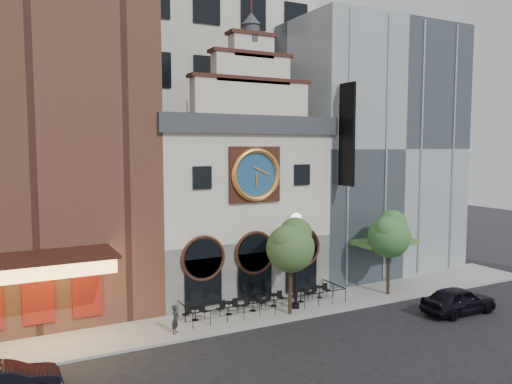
{
  "coord_description": "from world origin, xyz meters",
  "views": [
    {
      "loc": [
        -14.63,
        -24.51,
        10.29
      ],
      "look_at": [
        1.17,
        6.0,
        7.21
      ],
      "focal_mm": 35.0,
      "sensor_mm": 36.0,
      "label": 1
    }
  ],
  "objects_px": {
    "bistro_3": "(274,299)",
    "tree_left": "(291,244)",
    "car_right": "(459,300)",
    "bistro_1": "(229,307)",
    "bistro_5": "(320,291)",
    "bistro_0": "(195,313)",
    "car_left": "(5,382)",
    "pedestrian": "(175,319)",
    "lamppost": "(296,250)",
    "tree_right": "(390,233)",
    "bistro_2": "(253,304)",
    "bistro_4": "(301,295)"
  },
  "relations": [
    {
      "from": "bistro_3",
      "to": "tree_left",
      "type": "xyz_separation_m",
      "value": [
        0.2,
        -1.72,
        3.84
      ]
    },
    {
      "from": "car_right",
      "to": "bistro_1",
      "type": "bearing_deg",
      "value": 66.11
    },
    {
      "from": "bistro_1",
      "to": "bistro_5",
      "type": "bearing_deg",
      "value": 2.32
    },
    {
      "from": "bistro_5",
      "to": "tree_left",
      "type": "bearing_deg",
      "value": -151.93
    },
    {
      "from": "bistro_1",
      "to": "bistro_0",
      "type": "bearing_deg",
      "value": -179.56
    },
    {
      "from": "car_right",
      "to": "car_left",
      "type": "bearing_deg",
      "value": 88.27
    },
    {
      "from": "bistro_0",
      "to": "bistro_3",
      "type": "relative_size",
      "value": 1.0
    },
    {
      "from": "bistro_1",
      "to": "pedestrian",
      "type": "relative_size",
      "value": 1.0
    },
    {
      "from": "car_right",
      "to": "tree_left",
      "type": "xyz_separation_m",
      "value": [
        -9.5,
        4.42,
        3.6
      ]
    },
    {
      "from": "pedestrian",
      "to": "lamppost",
      "type": "xyz_separation_m",
      "value": [
        8.11,
        0.63,
        2.97
      ]
    },
    {
      "from": "bistro_3",
      "to": "lamppost",
      "type": "bearing_deg",
      "value": -44.77
    },
    {
      "from": "bistro_0",
      "to": "tree_right",
      "type": "height_order",
      "value": "tree_right"
    },
    {
      "from": "bistro_5",
      "to": "lamppost",
      "type": "bearing_deg",
      "value": -156.84
    },
    {
      "from": "lamppost",
      "to": "tree_right",
      "type": "xyz_separation_m",
      "value": [
        7.38,
        -0.28,
        0.5
      ]
    },
    {
      "from": "bistro_3",
      "to": "pedestrian",
      "type": "bearing_deg",
      "value": -167.02
    },
    {
      "from": "bistro_3",
      "to": "tree_left",
      "type": "relative_size",
      "value": 0.27
    },
    {
      "from": "bistro_0",
      "to": "bistro_2",
      "type": "relative_size",
      "value": 1.0
    },
    {
      "from": "bistro_4",
      "to": "tree_left",
      "type": "xyz_separation_m",
      "value": [
        -1.82,
        -1.68,
        3.84
      ]
    },
    {
      "from": "pedestrian",
      "to": "bistro_2",
      "type": "bearing_deg",
      "value": -36.73
    },
    {
      "from": "bistro_2",
      "to": "bistro_3",
      "type": "height_order",
      "value": "same"
    },
    {
      "from": "bistro_3",
      "to": "lamppost",
      "type": "xyz_separation_m",
      "value": [
        1.02,
        -1.01,
        3.29
      ]
    },
    {
      "from": "bistro_3",
      "to": "bistro_5",
      "type": "relative_size",
      "value": 1.0
    },
    {
      "from": "bistro_0",
      "to": "bistro_4",
      "type": "xyz_separation_m",
      "value": [
        7.43,
        0.15,
        0.0
      ]
    },
    {
      "from": "bistro_2",
      "to": "car_right",
      "type": "height_order",
      "value": "car_right"
    },
    {
      "from": "tree_right",
      "to": "lamppost",
      "type": "bearing_deg",
      "value": 177.84
    },
    {
      "from": "car_right",
      "to": "lamppost",
      "type": "relative_size",
      "value": 0.82
    },
    {
      "from": "bistro_1",
      "to": "car_right",
      "type": "height_order",
      "value": "car_right"
    },
    {
      "from": "bistro_1",
      "to": "tree_left",
      "type": "height_order",
      "value": "tree_left"
    },
    {
      "from": "bistro_2",
      "to": "lamppost",
      "type": "height_order",
      "value": "lamppost"
    },
    {
      "from": "bistro_2",
      "to": "bistro_4",
      "type": "bearing_deg",
      "value": 3.5
    },
    {
      "from": "bistro_5",
      "to": "pedestrian",
      "type": "relative_size",
      "value": 1.0
    },
    {
      "from": "car_left",
      "to": "pedestrian",
      "type": "xyz_separation_m",
      "value": [
        8.37,
        3.35,
        0.22
      ]
    },
    {
      "from": "tree_left",
      "to": "bistro_4",
      "type": "bearing_deg",
      "value": 42.74
    },
    {
      "from": "pedestrian",
      "to": "lamppost",
      "type": "distance_m",
      "value": 8.66
    },
    {
      "from": "bistro_0",
      "to": "car_right",
      "type": "height_order",
      "value": "car_right"
    },
    {
      "from": "bistro_3",
      "to": "car_left",
      "type": "distance_m",
      "value": 16.24
    },
    {
      "from": "lamppost",
      "to": "tree_right",
      "type": "bearing_deg",
      "value": -18.45
    },
    {
      "from": "lamppost",
      "to": "bistro_3",
      "type": "bearing_deg",
      "value": 118.94
    },
    {
      "from": "bistro_5",
      "to": "tree_right",
      "type": "height_order",
      "value": "tree_right"
    },
    {
      "from": "tree_left",
      "to": "tree_right",
      "type": "bearing_deg",
      "value": 3.01
    },
    {
      "from": "bistro_3",
      "to": "car_right",
      "type": "height_order",
      "value": "car_right"
    },
    {
      "from": "bistro_0",
      "to": "bistro_1",
      "type": "bearing_deg",
      "value": 0.44
    },
    {
      "from": "car_left",
      "to": "car_right",
      "type": "bearing_deg",
      "value": -93.29
    },
    {
      "from": "pedestrian",
      "to": "tree_left",
      "type": "height_order",
      "value": "tree_left"
    },
    {
      "from": "bistro_5",
      "to": "lamppost",
      "type": "relative_size",
      "value": 0.26
    },
    {
      "from": "bistro_1",
      "to": "bistro_2",
      "type": "bearing_deg",
      "value": -3.19
    },
    {
      "from": "bistro_2",
      "to": "pedestrian",
      "type": "bearing_deg",
      "value": -165.85
    },
    {
      "from": "bistro_3",
      "to": "car_right",
      "type": "bearing_deg",
      "value": -32.33
    },
    {
      "from": "pedestrian",
      "to": "car_right",
      "type": "bearing_deg",
      "value": -65.89
    },
    {
      "from": "bistro_5",
      "to": "car_left",
      "type": "bearing_deg",
      "value": -165.06
    }
  ]
}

